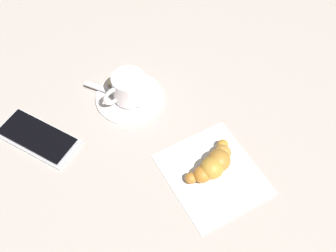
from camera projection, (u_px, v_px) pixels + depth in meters
name	position (u px, v px, depth m)	size (l,w,h in m)	color
ground_plane	(163.00, 139.00, 0.78)	(1.80, 1.80, 0.00)	#A79C94
saucer	(129.00, 97.00, 0.84)	(0.13, 0.13, 0.01)	white
espresso_cup	(129.00, 87.00, 0.81)	(0.06, 0.09, 0.05)	white
teaspoon	(125.00, 97.00, 0.83)	(0.12, 0.08, 0.01)	silver
sugar_packet	(122.00, 81.00, 0.85)	(0.06, 0.02, 0.01)	beige
napkin	(213.00, 174.00, 0.74)	(0.17, 0.15, 0.00)	white
croissant	(214.00, 164.00, 0.73)	(0.07, 0.11, 0.03)	#B06E29
cell_phone	(37.00, 137.00, 0.78)	(0.17, 0.13, 0.01)	#B4B5BB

